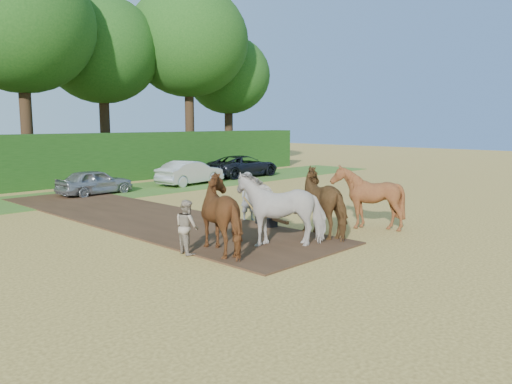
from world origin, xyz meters
TOP-DOWN VIEW (x-y plane):
  - ground at (0.00, 0.00)m, footprint 120.00×120.00m
  - earth_strip at (1.50, 7.00)m, footprint 4.50×17.00m
  - grass_verge at (0.00, 14.00)m, footprint 50.00×5.00m
  - spectator_near at (-0.70, 1.51)m, footprint 0.70×0.83m
  - plough_team at (2.95, 0.29)m, footprint 7.58×5.43m
  - parked_cars at (-0.14, 14.04)m, footprint 35.76×3.57m

SIDE VIEW (x-z plane):
  - ground at x=0.00m, z-range 0.00..0.00m
  - grass_verge at x=0.00m, z-range 0.00..0.03m
  - earth_strip at x=1.50m, z-range 0.00..0.05m
  - parked_cars at x=-0.14m, z-range -0.01..1.44m
  - spectator_near at x=-0.70m, z-range 0.00..1.53m
  - plough_team at x=2.95m, z-range -0.01..2.18m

